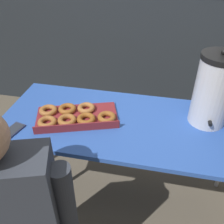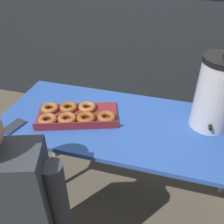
{
  "view_description": "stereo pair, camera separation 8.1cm",
  "coord_description": "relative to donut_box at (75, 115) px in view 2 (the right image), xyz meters",
  "views": [
    {
      "loc": [
        0.16,
        -1.2,
        1.71
      ],
      "look_at": [
        -0.09,
        0.0,
        0.83
      ],
      "focal_mm": 40.0,
      "sensor_mm": 36.0,
      "label": 1
    },
    {
      "loc": [
        0.24,
        -1.18,
        1.71
      ],
      "look_at": [
        -0.09,
        0.0,
        0.83
      ],
      "focal_mm": 40.0,
      "sensor_mm": 36.0,
      "label": 2
    }
  ],
  "objects": [
    {
      "name": "donut_box",
      "position": [
        0.0,
        0.0,
        0.0
      ],
      "size": [
        0.55,
        0.41,
        0.05
      ],
      "rotation": [
        0.0,
        0.0,
        0.33
      ],
      "color": "maroon",
      "rests_on": "folding_table"
    },
    {
      "name": "cell_phone",
      "position": [
        -0.32,
        -0.19,
        -0.02
      ],
      "size": [
        0.11,
        0.16,
        0.01
      ],
      "rotation": [
        0.0,
        0.0,
        -0.23
      ],
      "color": "#2D334C",
      "rests_on": "folding_table"
    },
    {
      "name": "person_seated",
      "position": [
        -0.11,
        -0.62,
        -0.21
      ],
      "size": [
        0.58,
        0.35,
        1.24
      ],
      "rotation": [
        0.0,
        0.0,
        3.47
      ],
      "color": "#33332D",
      "rests_on": "ground"
    },
    {
      "name": "folding_table",
      "position": [
        0.32,
        0.04,
        -0.07
      ],
      "size": [
        1.56,
        0.67,
        0.77
      ],
      "color": "#2D56B2",
      "rests_on": "ground"
    },
    {
      "name": "ground_plane",
      "position": [
        0.32,
        0.04,
        -0.8
      ],
      "size": [
        12.0,
        12.0,
        0.0
      ],
      "primitive_type": "plane",
      "color": "brown"
    },
    {
      "name": "coffee_urn",
      "position": [
        0.79,
        0.15,
        0.19
      ],
      "size": [
        0.22,
        0.25,
        0.46
      ],
      "color": "silver",
      "rests_on": "folding_table"
    }
  ]
}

